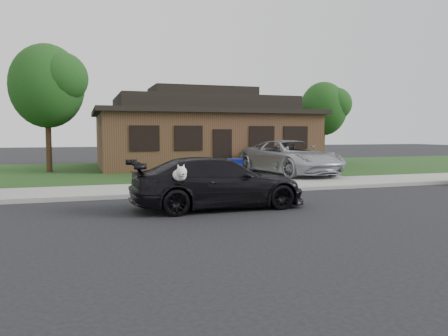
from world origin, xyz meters
name	(u,v)px	position (x,y,z in m)	size (l,w,h in m)	color
ground	(205,215)	(0.00, 0.00, 0.00)	(120.00, 120.00, 0.00)	black
sidewalk	(168,189)	(0.00, 5.00, 0.06)	(60.00, 3.00, 0.12)	gray
curb	(177,194)	(0.00, 3.50, 0.06)	(60.00, 0.12, 0.12)	gray
lawn	(140,171)	(0.00, 13.00, 0.07)	(60.00, 13.00, 0.13)	#193814
driveway	(265,172)	(6.00, 10.00, 0.07)	(4.50, 13.00, 0.14)	gray
sedan	(218,183)	(0.63, 0.94, 0.71)	(4.91, 2.34, 1.41)	black
minivan	(290,157)	(6.43, 8.06, 0.95)	(2.68, 5.80, 1.61)	#B3B5BB
recycling_bin	(235,172)	(2.55, 4.94, 0.62)	(0.75, 0.75, 0.99)	navy
house	(202,132)	(4.00, 15.00, 2.13)	(12.60, 8.60, 4.65)	#422B1C
tree_0	(50,84)	(-4.34, 12.88, 4.48)	(3.78, 3.60, 6.34)	#332114
tree_1	(326,108)	(12.14, 14.40, 3.71)	(3.15, 3.00, 5.25)	#332114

